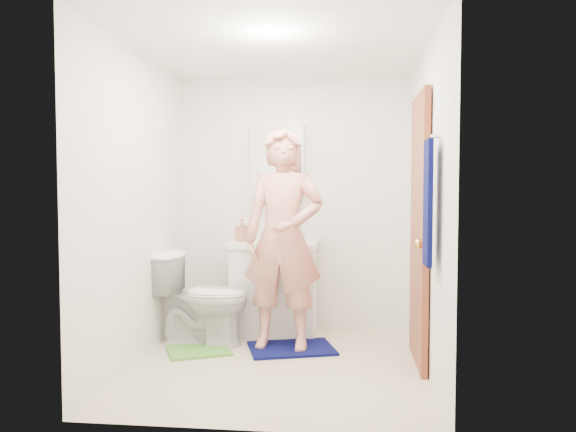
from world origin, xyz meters
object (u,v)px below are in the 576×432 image
(vanity_cabinet, at_px, (275,289))
(towel, at_px, (428,203))
(toothbrush_cup, at_px, (296,236))
(toilet, at_px, (203,298))
(medicine_cabinet, at_px, (278,161))
(soap_dispenser, at_px, (242,230))
(man, at_px, (283,239))

(vanity_cabinet, bearing_deg, towel, -51.53)
(vanity_cabinet, relative_size, toothbrush_cup, 7.38)
(vanity_cabinet, bearing_deg, toilet, -141.71)
(medicine_cabinet, height_order, soap_dispenser, medicine_cabinet)
(vanity_cabinet, distance_m, toothbrush_cup, 0.54)
(medicine_cabinet, bearing_deg, man, -79.47)
(soap_dispenser, bearing_deg, man, -48.84)
(towel, xyz_separation_m, toothbrush_cup, (-0.99, 1.61, -0.36))
(towel, bearing_deg, soap_dispenser, 135.67)
(vanity_cabinet, distance_m, medicine_cabinet, 1.22)
(towel, bearing_deg, vanity_cabinet, 128.47)
(man, bearing_deg, towel, -38.07)
(toilet, height_order, man, man)
(toilet, distance_m, man, 0.89)
(toilet, bearing_deg, towel, -118.25)
(vanity_cabinet, height_order, man, man)
(man, bearing_deg, toilet, 176.10)
(toothbrush_cup, relative_size, man, 0.06)
(toothbrush_cup, xyz_separation_m, man, (-0.04, -0.68, 0.03))
(vanity_cabinet, xyz_separation_m, toothbrush_cup, (0.19, 0.13, 0.49))
(toilet, bearing_deg, soap_dispenser, -30.67)
(towel, xyz_separation_m, toilet, (-1.75, 1.04, -0.85))
(toilet, xyz_separation_m, soap_dispenser, (0.27, 0.41, 0.55))
(soap_dispenser, relative_size, toothbrush_cup, 1.91)
(medicine_cabinet, height_order, towel, medicine_cabinet)
(vanity_cabinet, distance_m, man, 0.77)
(medicine_cabinet, bearing_deg, toothbrush_cup, -27.28)
(medicine_cabinet, bearing_deg, towel, -55.39)
(medicine_cabinet, distance_m, toilet, 1.49)
(towel, distance_m, man, 1.44)
(toilet, xyz_separation_m, toothbrush_cup, (0.75, 0.58, 0.49))
(soap_dispenser, distance_m, toothbrush_cup, 0.52)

